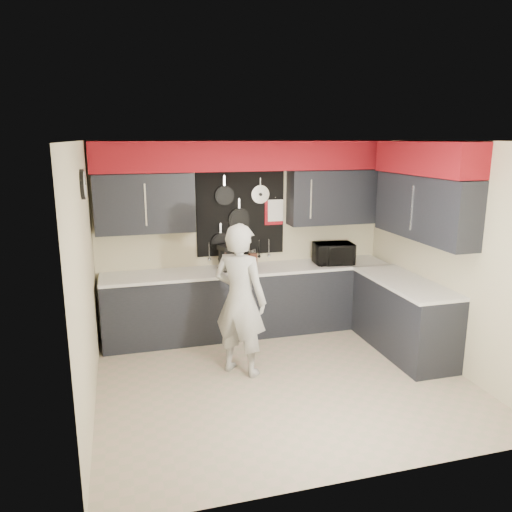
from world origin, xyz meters
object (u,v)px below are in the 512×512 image
object	(u,v)px
microwave	(333,253)
knife_block	(253,261)
utensil_crock	(225,265)
person	(240,300)
coffee_maker	(226,257)

from	to	relation	value
microwave	knife_block	bearing A→B (deg)	-175.35
knife_block	utensil_crock	size ratio (longest dim) A/B	1.39
knife_block	person	world-z (taller)	person
knife_block	person	size ratio (longest dim) A/B	0.12
microwave	person	world-z (taller)	person
knife_block	coffee_maker	size ratio (longest dim) A/B	0.63
coffee_maker	person	world-z (taller)	person
microwave	utensil_crock	world-z (taller)	microwave
utensil_crock	person	bearing A→B (deg)	-93.72
microwave	person	bearing A→B (deg)	-140.57
knife_block	coffee_maker	distance (m)	0.36
microwave	person	size ratio (longest dim) A/B	0.30
microwave	person	xyz separation A→B (m)	(-1.60, -1.07, -0.20)
utensil_crock	coffee_maker	distance (m)	0.10
microwave	utensil_crock	distance (m)	1.53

